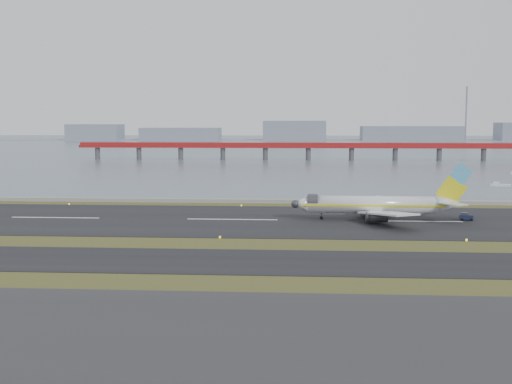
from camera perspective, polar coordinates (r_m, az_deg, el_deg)
ground at (r=112.28m, az=-3.69°, el=-4.83°), size 1000.00×1000.00×0.00m
apron_strip at (r=60.13m, az=-10.74°, el=-14.89°), size 1000.00×50.00×0.10m
taxiway_strip at (r=100.63m, az=-4.58°, el=-6.12°), size 1000.00×18.00×0.10m
runway_strip at (r=141.62m, az=-2.12°, el=-2.47°), size 1000.00×45.00×0.10m
seawall at (r=171.14m, az=-1.09°, el=-0.79°), size 1000.00×2.50×1.00m
bay_water at (r=569.81m, az=2.33°, el=4.14°), size 1400.00×800.00×1.30m
red_pier at (r=359.54m, az=4.67°, el=4.01°), size 260.00×5.00×10.20m
far_shoreline at (r=729.38m, az=3.73°, el=5.09°), size 1400.00×80.00×60.50m
airliner at (r=142.74m, az=10.87°, el=-1.13°), size 38.52×32.89×12.80m
pushback_tug at (r=147.55m, az=18.17°, el=-2.11°), size 2.97×2.00×1.77m
workboat_near at (r=228.47m, az=20.85°, el=0.59°), size 6.82×3.51×1.58m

